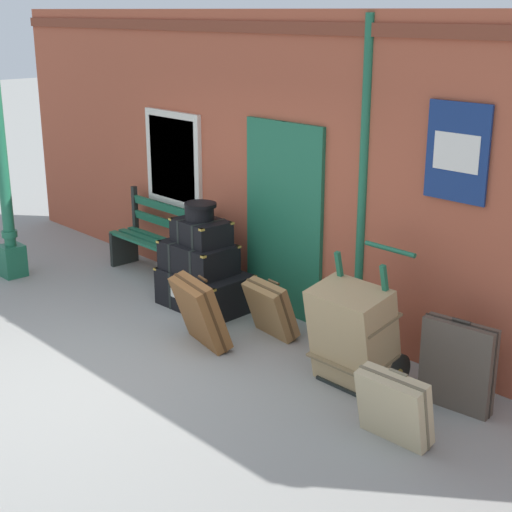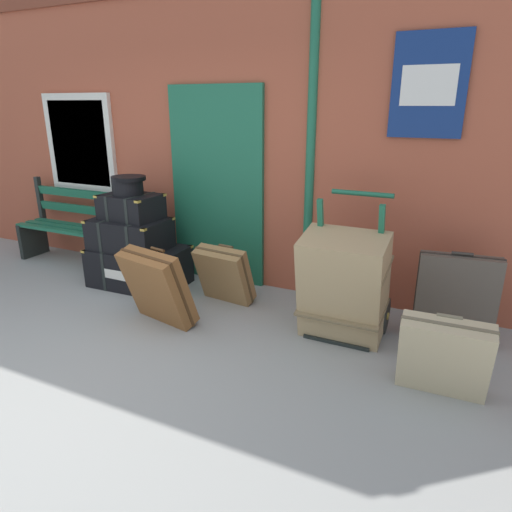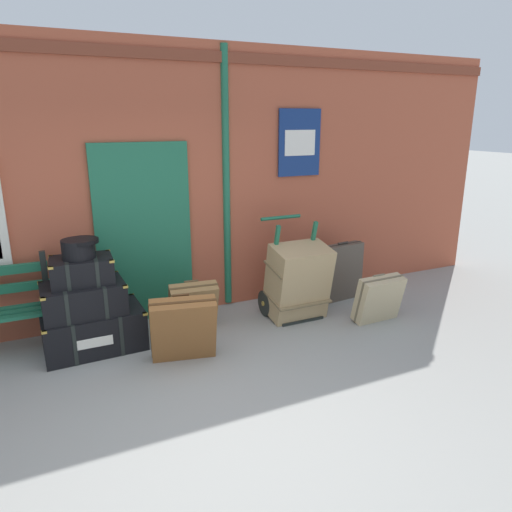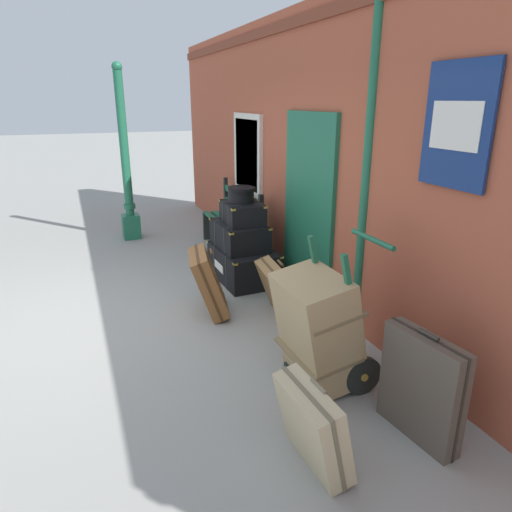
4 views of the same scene
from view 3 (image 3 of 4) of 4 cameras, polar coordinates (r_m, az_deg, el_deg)
ground_plane at (r=3.91m, az=-5.63°, el=-20.72°), size 60.00×60.00×0.00m
brick_facade at (r=5.70m, az=-15.03°, el=8.15°), size 10.40×0.35×3.20m
steamer_trunk_base at (r=5.32m, az=-18.98°, el=-8.37°), size 1.03×0.69×0.43m
steamer_trunk_middle at (r=5.16m, az=-20.08°, el=-4.82°), size 0.82×0.57×0.33m
steamer_trunk_top at (r=5.10m, az=-20.25°, el=-1.61°), size 0.63×0.48×0.27m
round_hatbox at (r=5.02m, az=-20.59°, el=0.97°), size 0.36×0.34×0.20m
porters_trolley at (r=5.90m, az=4.17°, el=-4.42°), size 0.71×0.64×1.19m
large_brown_trunk at (r=5.68m, az=5.08°, el=-3.07°), size 0.70×0.60×0.95m
suitcase_slate at (r=5.45m, az=-7.60°, el=-6.00°), size 0.57×0.41×0.59m
suitcase_charcoal at (r=5.83m, az=14.56°, el=-5.01°), size 0.60×0.32×0.59m
suitcase_beige at (r=4.76m, az=-8.75°, el=-8.68°), size 0.70×0.52×0.71m
suitcase_oxblood at (r=6.41m, az=10.26°, el=-1.89°), size 0.64×0.22×0.80m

